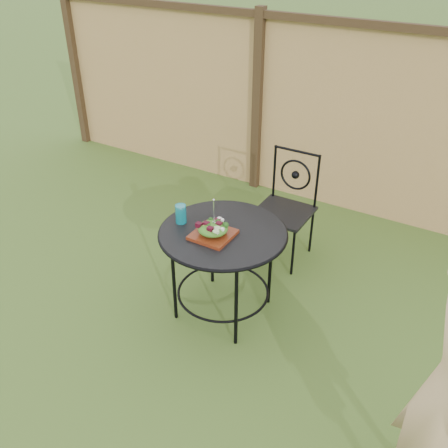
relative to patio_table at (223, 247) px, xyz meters
name	(u,v)px	position (x,y,z in m)	size (l,w,h in m)	color
ground	(275,346)	(0.52, -0.15, -0.59)	(60.00, 60.00, 0.00)	#2C4D18
fence	(383,126)	(0.52, 2.04, 0.36)	(8.00, 0.12, 1.90)	tan
patio_table	(223,247)	(0.00, 0.00, 0.00)	(0.92, 0.92, 0.72)	black
patio_chair	(286,204)	(0.07, 0.95, -0.08)	(0.46, 0.46, 0.95)	black
salad_plate	(213,235)	(-0.03, -0.09, 0.15)	(0.27, 0.27, 0.02)	#4A160A
salad	(213,228)	(-0.03, -0.09, 0.20)	(0.21, 0.21, 0.08)	#235614
fork	(214,212)	(-0.02, -0.09, 0.33)	(0.01, 0.01, 0.18)	silver
drinking_glass	(181,214)	(-0.32, -0.05, 0.21)	(0.08, 0.08, 0.14)	#0A707E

